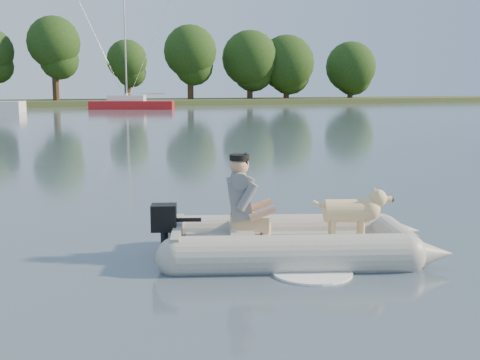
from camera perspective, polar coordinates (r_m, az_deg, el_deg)
name	(u,v)px	position (r m, az deg, el deg)	size (l,w,h in m)	color
water	(263,277)	(6.72, 2.15, -9.16)	(160.00, 160.00, 0.00)	slate
shore_bank	(18,104)	(67.89, -20.28, 6.80)	(160.00, 12.00, 0.70)	#47512D
treeline	(73,56)	(67.48, -15.51, 11.30)	(84.66, 7.35, 9.27)	#332316
dinghy	(297,210)	(7.40, 5.41, -2.88)	(4.74, 3.71, 1.35)	gray
man	(241,196)	(7.35, 0.10, -1.48)	(0.71, 0.61, 1.05)	slate
dog	(347,215)	(7.58, 10.08, -3.25)	(0.91, 0.32, 0.61)	tan
outboard_motor	(164,234)	(7.40, -7.19, -5.08)	(0.40, 0.28, 0.77)	black
sailboat	(131,104)	(56.21, -10.27, 7.09)	(7.81, 4.92, 10.33)	#AA1316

